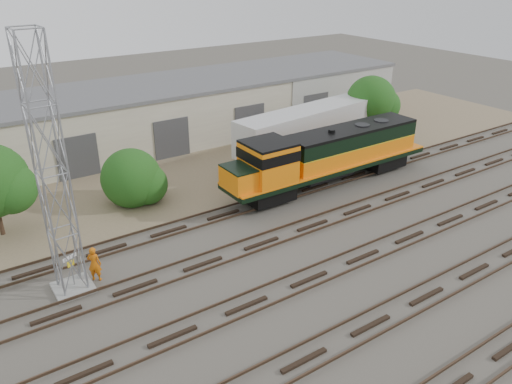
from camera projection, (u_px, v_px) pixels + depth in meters
ground at (276, 256)px, 28.97m from camera, size 140.00×140.00×0.00m
dirt_strip at (167, 173)px, 40.24m from camera, size 80.00×16.00×0.02m
tracks at (309, 279)px, 26.69m from camera, size 80.00×20.40×0.28m
warehouse at (127, 118)px, 45.14m from camera, size 58.40×10.40×5.30m
locomotive at (327, 155)px, 37.03m from camera, size 17.71×3.11×4.26m
signal_tower at (53, 177)px, 23.33m from camera, size 1.93×1.93×13.08m
sign_post at (71, 265)px, 25.55m from camera, size 0.76×0.37×1.99m
worker at (94, 264)px, 26.38m from camera, size 0.87×0.83×2.00m
semi_trailer at (312, 127)px, 42.17m from camera, size 14.75×4.60×4.46m
dumpster_blue at (310, 120)px, 50.94m from camera, size 1.88×1.81×1.50m
dumpster_red at (380, 111)px, 54.28m from camera, size 1.94×1.89×1.40m
tree_mid at (135, 180)px, 34.64m from camera, size 4.39×4.18×4.18m
tree_east at (374, 102)px, 45.83m from camera, size 4.78×4.55×6.15m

